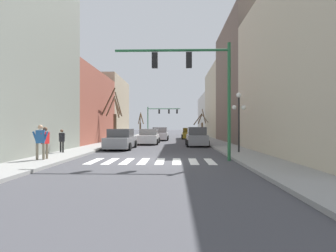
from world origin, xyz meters
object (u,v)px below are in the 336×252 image
at_px(traffic_signal_near, 197,76).
at_px(pedestrian_on_right_sidewalk, 40,139).
at_px(pedestrian_near_right_corner, 62,139).
at_px(street_tree_left_far, 202,124).
at_px(car_driving_away_lane, 158,133).
at_px(car_parked_right_mid, 121,140).
at_px(street_lamp_right_corner, 239,110).
at_px(traffic_signal_far, 160,114).
at_px(car_parked_left_far, 189,134).
at_px(car_parked_left_mid, 197,137).
at_px(street_tree_right_near, 114,118).
at_px(car_parked_right_near, 161,134).
at_px(car_at_intersection, 149,137).
at_px(pedestrian_on_left_sidewalk, 45,140).
at_px(street_tree_left_mid, 141,124).

height_order(traffic_signal_near, pedestrian_on_right_sidewalk, traffic_signal_near).
distance_m(traffic_signal_near, pedestrian_near_right_corner, 9.92).
bearing_deg(street_tree_left_far, pedestrian_on_right_sidewalk, -110.07).
bearing_deg(car_driving_away_lane, car_parked_right_mid, -4.78).
relative_size(street_lamp_right_corner, street_tree_left_far, 0.85).
xyz_separation_m(traffic_signal_far, pedestrian_on_right_sidewalk, (-4.05, -38.94, -3.08)).
xyz_separation_m(traffic_signal_far, car_driving_away_lane, (0.23, -9.75, -3.52)).
xyz_separation_m(traffic_signal_far, car_parked_left_far, (5.05, -13.17, -3.54)).
distance_m(car_parked_left_mid, street_tree_right_near, 10.24).
distance_m(traffic_signal_far, car_parked_right_mid, 30.93).
height_order(traffic_signal_far, street_tree_right_near, street_tree_right_near).
height_order(pedestrian_near_right_corner, street_tree_right_near, street_tree_right_near).
xyz_separation_m(traffic_signal_near, car_parked_right_near, (-3.14, 21.06, -3.89)).
relative_size(car_parked_right_mid, street_tree_left_far, 1.00).
relative_size(car_parked_left_far, street_tree_left_far, 0.91).
relative_size(car_at_intersection, street_tree_right_near, 0.78).
relative_size(traffic_signal_near, pedestrian_on_left_sidewalk, 3.79).
xyz_separation_m(traffic_signal_far, car_parked_right_near, (1.07, -16.88, -3.50)).
bearing_deg(car_driving_away_lane, pedestrian_near_right_corner, -10.73).
relative_size(traffic_signal_near, street_tree_left_far, 1.37).
bearing_deg(car_parked_right_mid, car_at_intersection, -15.50).
height_order(car_parked_right_mid, street_tree_left_far, street_tree_left_far).
height_order(car_parked_right_mid, pedestrian_on_right_sidewalk, pedestrian_on_right_sidewalk).
distance_m(car_driving_away_lane, street_tree_right_near, 13.86).
height_order(car_parked_right_mid, pedestrian_on_left_sidewalk, pedestrian_on_left_sidewalk).
height_order(pedestrian_near_right_corner, pedestrian_on_left_sidewalk, pedestrian_on_left_sidewalk).
height_order(street_tree_right_near, street_tree_left_far, street_tree_right_near).
height_order(traffic_signal_far, car_parked_right_near, traffic_signal_far).
bearing_deg(pedestrian_near_right_corner, street_tree_left_far, -81.08).
relative_size(pedestrian_near_right_corner, pedestrian_on_left_sidewalk, 0.90).
relative_size(car_at_intersection, pedestrian_on_right_sidewalk, 2.63).
bearing_deg(pedestrian_on_right_sidewalk, car_parked_right_near, -120.54).
bearing_deg(car_parked_left_mid, car_parked_left_far, 0.18).
bearing_deg(street_tree_left_far, street_tree_right_near, -126.17).
distance_m(traffic_signal_far, street_tree_left_mid, 5.06).
relative_size(traffic_signal_near, street_tree_left_mid, 1.48).
bearing_deg(street_tree_left_far, car_driving_away_lane, -159.78).
bearing_deg(street_tree_right_near, car_driving_away_lane, 72.33).
xyz_separation_m(pedestrian_near_right_corner, pedestrian_on_left_sidewalk, (0.66, -3.54, 0.11)).
height_order(street_lamp_right_corner, pedestrian_on_right_sidewalk, street_lamp_right_corner).
distance_m(car_parked_right_mid, pedestrian_on_left_sidewalk, 8.36).
distance_m(pedestrian_on_left_sidewalk, street_tree_left_far, 33.70).
bearing_deg(pedestrian_on_left_sidewalk, car_at_intersection, -7.49).
xyz_separation_m(car_at_intersection, pedestrian_near_right_corner, (-4.78, -10.66, 0.30)).
bearing_deg(car_parked_left_far, car_parked_right_mid, 159.44).
xyz_separation_m(traffic_signal_far, street_tree_left_mid, (-3.56, -2.98, -2.02)).
xyz_separation_m(traffic_signal_near, street_lamp_right_corner, (3.18, 3.52, -1.66)).
relative_size(car_parked_left_mid, street_tree_right_near, 0.70).
xyz_separation_m(car_parked_left_mid, street_tree_right_near, (-9.03, 4.39, 1.99)).
distance_m(car_driving_away_lane, pedestrian_near_right_corner, 25.84).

